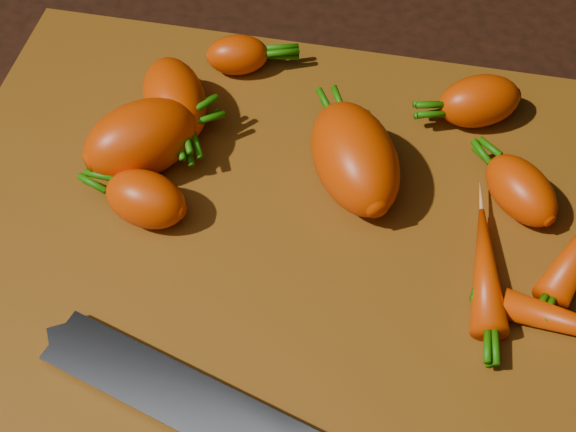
# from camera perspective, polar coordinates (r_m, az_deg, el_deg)

# --- Properties ---
(ground) EXTENTS (2.00, 2.00, 0.01)m
(ground) POSITION_cam_1_polar(r_m,az_deg,el_deg) (0.56, -0.20, -2.95)
(ground) COLOR black
(cutting_board) EXTENTS (0.50, 0.40, 0.01)m
(cutting_board) POSITION_cam_1_polar(r_m,az_deg,el_deg) (0.55, -0.21, -2.32)
(cutting_board) COLOR brown
(cutting_board) RESTS_ON ground
(carrot_0) EXTENTS (0.10, 0.10, 0.05)m
(carrot_0) POSITION_cam_1_polar(r_m,az_deg,el_deg) (0.57, -10.41, 5.39)
(carrot_0) COLOR #DC3B03
(carrot_0) RESTS_ON cutting_board
(carrot_1) EXTENTS (0.06, 0.05, 0.04)m
(carrot_1) POSITION_cam_1_polar(r_m,az_deg,el_deg) (0.55, -10.09, 1.19)
(carrot_1) COLOR #DC3B03
(carrot_1) RESTS_ON cutting_board
(carrot_2) EXTENTS (0.08, 0.09, 0.05)m
(carrot_2) POSITION_cam_1_polar(r_m,az_deg,el_deg) (0.60, -8.07, 8.21)
(carrot_2) COLOR #DC3B03
(carrot_2) RESTS_ON cutting_board
(carrot_3) EXTENTS (0.09, 0.11, 0.06)m
(carrot_3) POSITION_cam_1_polar(r_m,az_deg,el_deg) (0.55, 4.76, 4.14)
(carrot_3) COLOR #DC3B03
(carrot_3) RESTS_ON cutting_board
(carrot_4) EXTENTS (0.07, 0.06, 0.04)m
(carrot_4) POSITION_cam_1_polar(r_m,az_deg,el_deg) (0.62, 13.45, 7.96)
(carrot_4) COLOR #DC3B03
(carrot_4) RESTS_ON cutting_board
(carrot_5) EXTENTS (0.06, 0.04, 0.03)m
(carrot_5) POSITION_cam_1_polar(r_m,az_deg,el_deg) (0.64, -3.61, 11.37)
(carrot_5) COLOR #DC3B03
(carrot_5) RESTS_ON cutting_board
(carrot_6) EXTENTS (0.07, 0.07, 0.04)m
(carrot_6) POSITION_cam_1_polar(r_m,az_deg,el_deg) (0.57, 16.23, 1.78)
(carrot_6) COLOR #DC3B03
(carrot_6) RESTS_ON cutting_board
(carrot_9) EXTENTS (0.03, 0.10, 0.02)m
(carrot_9) POSITION_cam_1_polar(r_m,az_deg,el_deg) (0.53, 13.86, -3.62)
(carrot_9) COLOR #DC3B03
(carrot_9) RESTS_ON cutting_board
(knife) EXTENTS (0.32, 0.12, 0.02)m
(knife) POSITION_cam_1_polar(r_m,az_deg,el_deg) (0.48, -4.28, -14.35)
(knife) COLOR gray
(knife) RESTS_ON cutting_board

